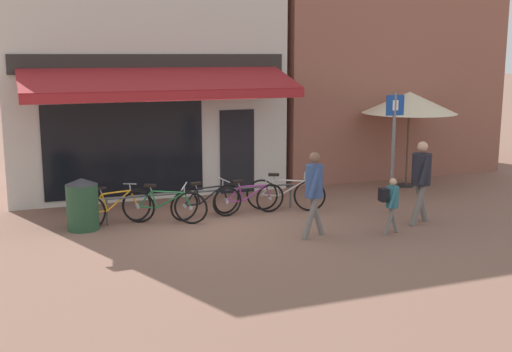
{
  "coord_description": "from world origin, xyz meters",
  "views": [
    {
      "loc": [
        -4.0,
        -12.24,
        3.47
      ],
      "look_at": [
        0.63,
        -0.47,
        1.05
      ],
      "focal_mm": 45.0,
      "sensor_mm": 36.0,
      "label": 1
    }
  ],
  "objects_px": {
    "pedestrian_child": "(391,199)",
    "pedestrian_second_adult": "(421,174)",
    "bicycle_orange": "(114,207)",
    "cafe_parasol": "(409,103)",
    "parking_sign": "(394,140)",
    "bicycle_black": "(206,201)",
    "bicycle_silver": "(286,194)",
    "litter_bin": "(82,204)",
    "bicycle_green": "(164,206)",
    "pedestrian_adult": "(314,186)",
    "bicycle_purple": "(249,199)"
  },
  "relations": [
    {
      "from": "pedestrian_child",
      "to": "pedestrian_second_adult",
      "type": "xyz_separation_m",
      "value": [
        1.01,
        0.46,
        0.35
      ]
    },
    {
      "from": "bicycle_orange",
      "to": "cafe_parasol",
      "type": "height_order",
      "value": "cafe_parasol"
    },
    {
      "from": "parking_sign",
      "to": "bicycle_black",
      "type": "bearing_deg",
      "value": 164.26
    },
    {
      "from": "bicycle_silver",
      "to": "pedestrian_second_adult",
      "type": "height_order",
      "value": "pedestrian_second_adult"
    },
    {
      "from": "bicycle_black",
      "to": "litter_bin",
      "type": "distance_m",
      "value": 2.58
    },
    {
      "from": "bicycle_green",
      "to": "bicycle_silver",
      "type": "relative_size",
      "value": 1.02
    },
    {
      "from": "bicycle_silver",
      "to": "cafe_parasol",
      "type": "relative_size",
      "value": 0.65
    },
    {
      "from": "bicycle_green",
      "to": "cafe_parasol",
      "type": "height_order",
      "value": "cafe_parasol"
    },
    {
      "from": "pedestrian_adult",
      "to": "cafe_parasol",
      "type": "distance_m",
      "value": 5.71
    },
    {
      "from": "bicycle_green",
      "to": "bicycle_black",
      "type": "height_order",
      "value": "bicycle_green"
    },
    {
      "from": "bicycle_green",
      "to": "litter_bin",
      "type": "relative_size",
      "value": 1.59
    },
    {
      "from": "bicycle_green",
      "to": "pedestrian_second_adult",
      "type": "height_order",
      "value": "pedestrian_second_adult"
    },
    {
      "from": "bicycle_black",
      "to": "pedestrian_adult",
      "type": "height_order",
      "value": "pedestrian_adult"
    },
    {
      "from": "pedestrian_adult",
      "to": "bicycle_green",
      "type": "bearing_deg",
      "value": 141.12
    },
    {
      "from": "pedestrian_child",
      "to": "bicycle_green",
      "type": "bearing_deg",
      "value": 156.49
    },
    {
      "from": "pedestrian_second_adult",
      "to": "cafe_parasol",
      "type": "relative_size",
      "value": 0.69
    },
    {
      "from": "litter_bin",
      "to": "parking_sign",
      "type": "bearing_deg",
      "value": -9.49
    },
    {
      "from": "bicycle_green",
      "to": "bicycle_purple",
      "type": "relative_size",
      "value": 1.0
    },
    {
      "from": "bicycle_green",
      "to": "bicycle_silver",
      "type": "xyz_separation_m",
      "value": [
        2.79,
        0.1,
        0.01
      ]
    },
    {
      "from": "bicycle_black",
      "to": "pedestrian_second_adult",
      "type": "distance_m",
      "value": 4.54
    },
    {
      "from": "bicycle_green",
      "to": "pedestrian_child",
      "type": "height_order",
      "value": "pedestrian_child"
    },
    {
      "from": "bicycle_green",
      "to": "pedestrian_adult",
      "type": "distance_m",
      "value": 3.21
    },
    {
      "from": "bicycle_green",
      "to": "litter_bin",
      "type": "xyz_separation_m",
      "value": [
        -1.62,
        0.17,
        0.15
      ]
    },
    {
      "from": "bicycle_black",
      "to": "pedestrian_second_adult",
      "type": "xyz_separation_m",
      "value": [
        3.99,
        -2.07,
        0.68
      ]
    },
    {
      "from": "pedestrian_adult",
      "to": "pedestrian_child",
      "type": "xyz_separation_m",
      "value": [
        1.5,
        -0.34,
        -0.32
      ]
    },
    {
      "from": "bicycle_green",
      "to": "pedestrian_second_adult",
      "type": "xyz_separation_m",
      "value": [
        4.94,
        -1.89,
        0.66
      ]
    },
    {
      "from": "bicycle_silver",
      "to": "litter_bin",
      "type": "bearing_deg",
      "value": -153.55
    },
    {
      "from": "bicycle_black",
      "to": "pedestrian_child",
      "type": "xyz_separation_m",
      "value": [
        2.97,
        -2.53,
        0.33
      ]
    },
    {
      "from": "bicycle_black",
      "to": "bicycle_purple",
      "type": "relative_size",
      "value": 1.03
    },
    {
      "from": "parking_sign",
      "to": "pedestrian_adult",
      "type": "bearing_deg",
      "value": -156.12
    },
    {
      "from": "bicycle_orange",
      "to": "pedestrian_second_adult",
      "type": "relative_size",
      "value": 0.98
    },
    {
      "from": "bicycle_green",
      "to": "litter_bin",
      "type": "distance_m",
      "value": 1.63
    },
    {
      "from": "bicycle_silver",
      "to": "bicycle_orange",
      "type": "bearing_deg",
      "value": -155.65
    },
    {
      "from": "litter_bin",
      "to": "parking_sign",
      "type": "relative_size",
      "value": 0.39
    },
    {
      "from": "pedestrian_second_adult",
      "to": "cafe_parasol",
      "type": "bearing_deg",
      "value": 59.34
    },
    {
      "from": "parking_sign",
      "to": "cafe_parasol",
      "type": "xyz_separation_m",
      "value": [
        1.98,
        2.31,
        0.6
      ]
    },
    {
      "from": "pedestrian_child",
      "to": "parking_sign",
      "type": "height_order",
      "value": "parking_sign"
    },
    {
      "from": "bicycle_green",
      "to": "bicycle_purple",
      "type": "height_order",
      "value": "bicycle_green"
    },
    {
      "from": "litter_bin",
      "to": "parking_sign",
      "type": "xyz_separation_m",
      "value": [
        6.5,
        -1.09,
        1.09
      ]
    },
    {
      "from": "bicycle_purple",
      "to": "bicycle_silver",
      "type": "xyz_separation_m",
      "value": [
        0.89,
        0.02,
        0.03
      ]
    },
    {
      "from": "bicycle_green",
      "to": "pedestrian_adult",
      "type": "relative_size",
      "value": 1.0
    },
    {
      "from": "bicycle_orange",
      "to": "bicycle_black",
      "type": "distance_m",
      "value": 1.94
    },
    {
      "from": "pedestrian_adult",
      "to": "litter_bin",
      "type": "bearing_deg",
      "value": 152.44
    },
    {
      "from": "pedestrian_adult",
      "to": "cafe_parasol",
      "type": "relative_size",
      "value": 0.66
    },
    {
      "from": "bicycle_orange",
      "to": "bicycle_silver",
      "type": "xyz_separation_m",
      "value": [
        3.77,
        -0.19,
        0.02
      ]
    },
    {
      "from": "pedestrian_child",
      "to": "cafe_parasol",
      "type": "bearing_deg",
      "value": 59.17
    },
    {
      "from": "bicycle_green",
      "to": "parking_sign",
      "type": "bearing_deg",
      "value": 16.55
    },
    {
      "from": "bicycle_black",
      "to": "bicycle_purple",
      "type": "bearing_deg",
      "value": -21.43
    },
    {
      "from": "bicycle_orange",
      "to": "bicycle_silver",
      "type": "distance_m",
      "value": 3.77
    },
    {
      "from": "pedestrian_adult",
      "to": "parking_sign",
      "type": "xyz_separation_m",
      "value": [
        2.45,
        1.09,
        0.61
      ]
    }
  ]
}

